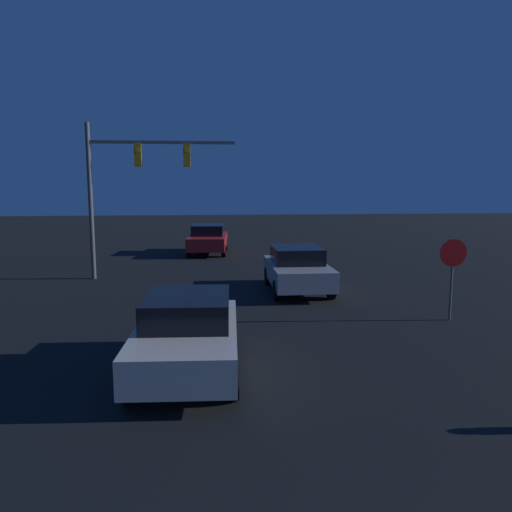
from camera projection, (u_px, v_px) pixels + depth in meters
The scene contains 5 objects.
car_near at pixel (187, 334), 10.13m from camera, with size 2.20×4.27×1.58m.
car_mid at pixel (297, 269), 17.86m from camera, with size 2.07×4.19×1.58m.
car_far at pixel (208, 239), 27.53m from camera, with size 2.30×4.32×1.58m.
traffic_signal_mast at pixel (129, 175), 19.86m from camera, with size 5.86×0.30×6.21m.
stop_sign at pixel (453, 263), 13.91m from camera, with size 0.78×0.07×2.32m.
Camera 1 is at (-1.46, -1.91, 3.84)m, focal length 35.00 mm.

